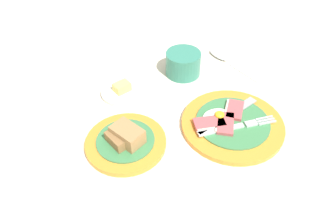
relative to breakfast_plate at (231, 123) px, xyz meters
The scene contains 6 objects.
ground_plane 0.06m from the breakfast_plate, 165.91° to the left, with size 3.00×3.00×0.00m, color beige.
breakfast_plate is the anchor object (origin of this frame).
bread_plate 0.24m from the breakfast_plate, 166.59° to the left, with size 0.18×0.18×0.05m.
sugar_cup 0.23m from the breakfast_plate, 89.52° to the left, with size 0.09×0.09×0.07m.
butter_dish 0.29m from the breakfast_plate, 128.52° to the left, with size 0.11×0.11×0.03m.
teaspoon_by_saucer 0.27m from the breakfast_plate, 58.38° to the left, with size 0.05×0.19×0.01m.
Camera 1 is at (-0.31, -0.43, 0.54)m, focal length 35.00 mm.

